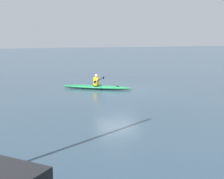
{
  "coord_description": "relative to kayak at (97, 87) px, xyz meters",
  "views": [
    {
      "loc": [
        7.37,
        17.5,
        3.21
      ],
      "look_at": [
        1.91,
        3.95,
        0.76
      ],
      "focal_mm": 49.73,
      "sensor_mm": 36.0,
      "label": 1
    }
  ],
  "objects": [
    {
      "name": "kayaker",
      "position": [
        0.0,
        -0.0,
        0.41
      ],
      "size": [
        1.4,
        1.94,
        0.7
      ],
      "color": "yellow",
      "rests_on": "kayak"
    },
    {
      "name": "kayak",
      "position": [
        0.0,
        0.0,
        0.0
      ],
      "size": [
        4.06,
        3.16,
        0.24
      ],
      "color": "#19723F",
      "rests_on": "ground"
    },
    {
      "name": "ground_plane",
      "position": [
        -1.04,
        0.79,
        -0.12
      ],
      "size": [
        160.0,
        160.0,
        0.0
      ],
      "primitive_type": "plane",
      "color": "#283D4C"
    }
  ]
}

